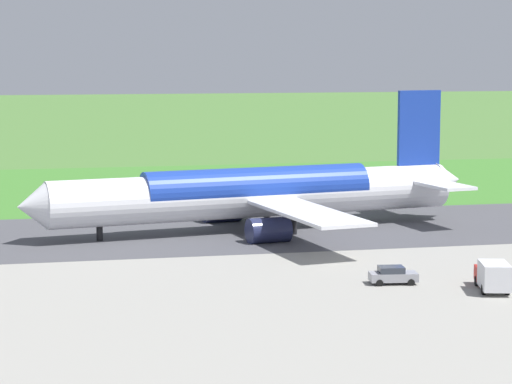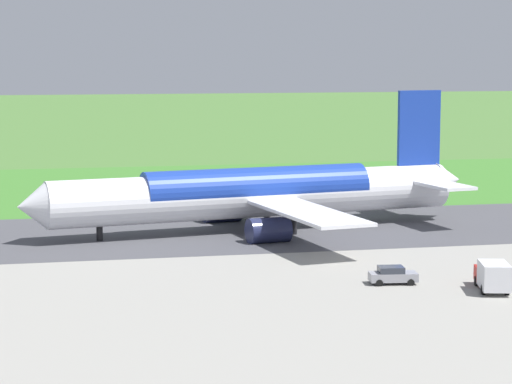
# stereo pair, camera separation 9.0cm
# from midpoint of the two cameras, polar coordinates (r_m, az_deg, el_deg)

# --- Properties ---
(ground_plane) EXTENTS (800.00, 800.00, 0.00)m
(ground_plane) POSITION_cam_midpoint_polar(r_m,az_deg,el_deg) (121.90, -1.08, -2.13)
(ground_plane) COLOR #477233
(runway_asphalt) EXTENTS (600.00, 28.33, 0.06)m
(runway_asphalt) POSITION_cam_midpoint_polar(r_m,az_deg,el_deg) (121.90, -1.08, -2.11)
(runway_asphalt) COLOR #47474C
(runway_asphalt) RESTS_ON ground
(grass_verge_foreground) EXTENTS (600.00, 80.00, 0.04)m
(grass_verge_foreground) POSITION_cam_midpoint_polar(r_m,az_deg,el_deg) (152.35, -3.33, -0.19)
(grass_verge_foreground) COLOR #3C782B
(grass_verge_foreground) RESTS_ON ground
(airliner_main) EXTENTS (53.99, 44.39, 15.88)m
(airliner_main) POSITION_cam_midpoint_polar(r_m,az_deg,el_deg) (121.86, 0.19, -0.06)
(airliner_main) COLOR white
(airliner_main) RESTS_ON ground
(service_car_followme) EXTENTS (4.39, 2.34, 1.62)m
(service_car_followme) POSITION_cam_midpoint_polar(r_m,az_deg,el_deg) (95.12, 7.33, -4.42)
(service_car_followme) COLOR gray
(service_car_followme) RESTS_ON ground
(service_truck_fuel) EXTENTS (3.61, 6.18, 2.65)m
(service_truck_fuel) POSITION_cam_midpoint_polar(r_m,az_deg,el_deg) (93.62, 12.56, -4.39)
(service_truck_fuel) COLOR #B21914
(service_truck_fuel) RESTS_ON ground
(no_stopping_sign) EXTENTS (0.60, 0.10, 2.86)m
(no_stopping_sign) POSITION_cam_midpoint_polar(r_m,az_deg,el_deg) (149.27, -9.33, 0.21)
(no_stopping_sign) COLOR slate
(no_stopping_sign) RESTS_ON ground
(traffic_cone_orange) EXTENTS (0.40, 0.40, 0.55)m
(traffic_cone_orange) POSITION_cam_midpoint_polar(r_m,az_deg,el_deg) (151.50, -11.63, -0.28)
(traffic_cone_orange) COLOR orange
(traffic_cone_orange) RESTS_ON ground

